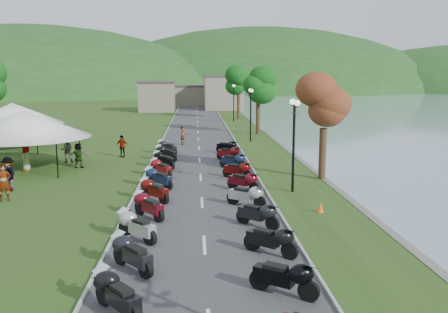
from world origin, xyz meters
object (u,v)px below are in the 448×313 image
object	(u,v)px
pedestrian_b	(68,163)
pedestrian_c	(10,191)
vendor_tent_main	(24,140)
pedestrian_a	(5,201)

from	to	relation	value
pedestrian_b	pedestrian_c	xyz separation A→B (m)	(-0.90, -8.63, 0.00)
vendor_tent_main	pedestrian_a	bearing A→B (deg)	-77.90
pedestrian_a	pedestrian_c	distance (m)	2.18
vendor_tent_main	pedestrian_a	size ratio (longest dim) A/B	3.07
vendor_tent_main	pedestrian_c	distance (m)	6.62
vendor_tent_main	pedestrian_b	xyz separation A→B (m)	(2.10, 2.44, -2.00)
pedestrian_a	vendor_tent_main	bearing A→B (deg)	72.93
vendor_tent_main	pedestrian_b	distance (m)	3.80
vendor_tent_main	pedestrian_a	distance (m)	8.72
pedestrian_a	pedestrian_b	distance (m)	10.75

